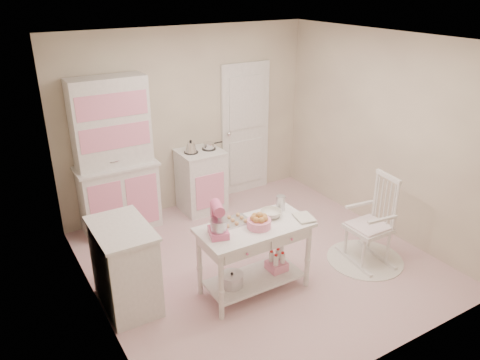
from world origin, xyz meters
The scene contains 14 objects.
room_shell centered at (0.00, 0.00, 1.65)m, with size 3.84×3.84×2.62m.
door centered at (0.95, 1.87, 1.02)m, with size 0.82×0.05×2.04m, color silver.
hutch centered at (-1.16, 1.66, 1.04)m, with size 1.06×0.50×2.08m, color silver.
stove centered at (0.04, 1.61, 0.46)m, with size 0.62×0.57×0.92m, color silver.
base_cabinet centered at (-1.63, 0.02, 0.46)m, with size 0.54×0.84×0.92m, color silver.
lace_rug centered at (1.12, -0.66, 0.01)m, with size 0.92×0.92×0.01m, color white.
rocking_chair centered at (1.12, -0.66, 0.55)m, with size 0.48×0.72×1.10m, color silver.
work_table centered at (-0.36, -0.45, 0.40)m, with size 1.20×0.60×0.80m, color silver.
stand_mixer centered at (-0.78, -0.43, 0.97)m, with size 0.20×0.28×0.34m, color #E15F91.
cookie_tray centered at (-0.51, -0.27, 0.81)m, with size 0.34×0.24×0.02m, color silver.
bread_basket centered at (-0.34, -0.50, 0.85)m, with size 0.25×0.25×0.09m, color pink.
mixing_bowl centered at (-0.10, -0.37, 0.84)m, with size 0.23×0.23×0.07m, color silver.
metal_pitcher centered at (0.08, -0.29, 0.89)m, with size 0.10×0.10×0.17m, color silver.
recipe_book centered at (0.09, -0.57, 0.81)m, with size 0.18×0.25×0.02m, color silver.
Camera 1 is at (-2.70, -4.04, 3.17)m, focal length 35.00 mm.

